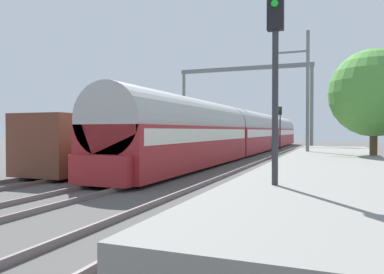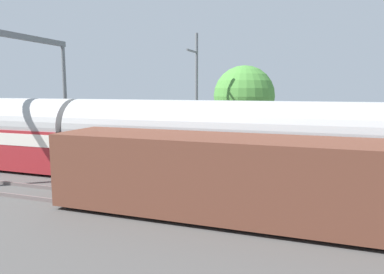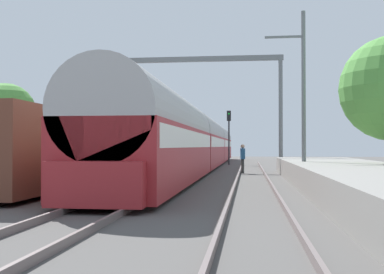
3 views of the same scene
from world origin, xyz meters
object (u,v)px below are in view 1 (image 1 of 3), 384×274
Objects in this scene: person_crossing at (273,145)px; catenary_gantry at (244,92)px; passenger_train at (250,132)px; freight_car at (118,142)px; railway_signal_near at (275,76)px; railway_signal_far at (280,122)px.

person_crossing is 7.15m from catenary_gantry.
catenary_gantry is at bearing -90.00° from passenger_train.
freight_car is 12.44m from person_crossing.
catenary_gantry is (-6.57, 24.48, 2.23)m from railway_signal_near.
catenary_gantry is at bearing 28.03° from person_crossing.
railway_signal_far reaches higher than person_crossing.
passenger_train is 10.36× the size of railway_signal_far.
railway_signal_near is at bearing -179.33° from person_crossing.
freight_car is 24.43m from railway_signal_far.
freight_car is 15.66m from catenary_gantry.
catenary_gantry reaches higher than railway_signal_far.
railway_signal_far is 0.40× the size of catenary_gantry.
railway_signal_far is at bearing 76.41° from freight_car.
passenger_train is at bearing 103.55° from railway_signal_near.
person_crossing is (3.29, -7.19, -0.94)m from passenger_train.
passenger_train reaches higher than person_crossing.
passenger_train is 28.06m from railway_signal_near.
person_crossing is 0.14× the size of catenary_gantry.
freight_car is 1.08× the size of catenary_gantry.
railway_signal_far reaches higher than freight_car.
catenary_gantry is at bearing 75.39° from freight_car.
passenger_train is 6.68m from railway_signal_far.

